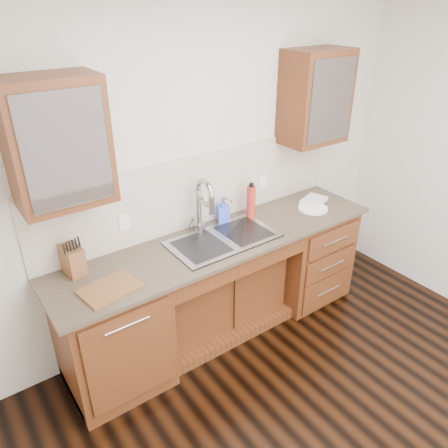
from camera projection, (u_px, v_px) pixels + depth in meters
wall_back at (194, 171)px, 3.42m from camera, size 4.00×0.10×2.70m
base_cabinet_left at (112, 334)px, 3.10m from camera, size 0.70×0.62×0.88m
base_cabinet_center at (215, 291)px, 3.69m from camera, size 1.20×0.44×0.70m
base_cabinet_right at (304, 252)px, 4.07m from camera, size 0.70×0.62×0.88m
countertop at (222, 240)px, 3.36m from camera, size 2.70×0.65×0.03m
backsplash at (199, 190)px, 3.44m from camera, size 2.70×0.02×0.59m
sink at (223, 249)px, 3.38m from camera, size 0.84×0.46×0.19m
faucet at (199, 208)px, 3.38m from camera, size 0.04×0.04×0.40m
filter_tap at (224, 208)px, 3.55m from camera, size 0.02×0.02×0.24m
upper_cabinet_left at (57, 143)px, 2.50m from camera, size 0.55×0.34×0.75m
upper_cabinet_right at (315, 97)px, 3.57m from camera, size 0.55×0.34×0.75m
outlet_left at (124, 223)px, 3.14m from camera, size 0.08×0.01×0.12m
outlet_right at (263, 182)px, 3.80m from camera, size 0.08×0.01×0.12m
soap_bottle at (223, 210)px, 3.56m from camera, size 0.12×0.12×0.21m
water_bottle at (251, 202)px, 3.61m from camera, size 0.08×0.08×0.28m
plate at (313, 208)px, 3.81m from camera, size 0.34×0.34×0.01m
dish_towel at (314, 201)px, 3.88m from camera, size 0.28×0.23×0.04m
knife_block at (73, 260)px, 2.90m from camera, size 0.13×0.19×0.20m
cutting_board at (110, 289)px, 2.78m from camera, size 0.40×0.31×0.02m
cup_left_a at (42, 156)px, 2.48m from camera, size 0.12×0.12×0.09m
cup_left_b at (79, 147)px, 2.58m from camera, size 0.11×0.11×0.10m
cup_right_a at (301, 106)px, 3.51m from camera, size 0.16×0.16×0.11m
cup_right_b at (326, 102)px, 3.66m from camera, size 0.13×0.13×0.09m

